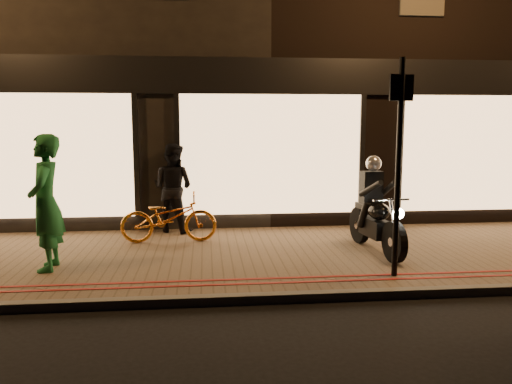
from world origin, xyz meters
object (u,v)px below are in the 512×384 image
at_px(person_green, 46,203).
at_px(sign_post, 399,157).
at_px(motorcycle, 375,215).
at_px(bicycle_gold, 169,218).

bearing_deg(person_green, sign_post, 74.70).
height_order(motorcycle, bicycle_gold, motorcycle).
bearing_deg(sign_post, bicycle_gold, 144.89).
relative_size(sign_post, person_green, 1.52).
bearing_deg(bicycle_gold, motorcycle, -107.64).
xyz_separation_m(motorcycle, bicycle_gold, (-3.46, 0.99, -0.17)).
xyz_separation_m(bicycle_gold, person_green, (-1.64, -1.51, 0.54)).
bearing_deg(motorcycle, bicycle_gold, 157.81).
relative_size(sign_post, bicycle_gold, 1.77).
distance_m(sign_post, bicycle_gold, 4.21).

